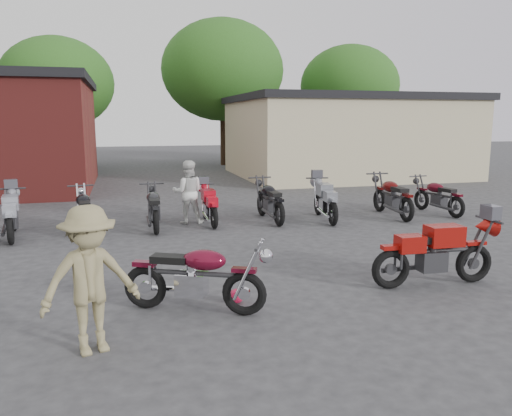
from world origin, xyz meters
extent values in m
plane|color=#2F2F32|center=(0.00, 0.00, 0.00)|extent=(90.00, 90.00, 0.00)
cube|color=tan|center=(8.50, 15.00, 1.75)|extent=(10.00, 8.00, 3.50)
ellipsoid|color=red|center=(-0.30, -0.36, 0.11)|extent=(0.30, 0.30, 0.21)
imported|color=silver|center=(-0.22, 5.55, 0.82)|extent=(0.87, 0.72, 1.63)
imported|color=#897E55|center=(-2.24, -1.45, 0.86)|extent=(1.26, 0.95, 1.73)
camera|label=1|loc=(-1.82, -7.18, 2.66)|focal=35.00mm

